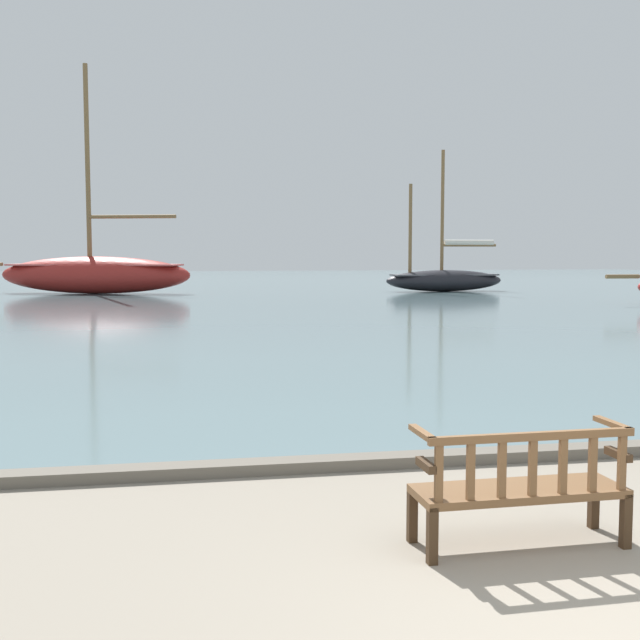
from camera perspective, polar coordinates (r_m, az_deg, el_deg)
name	(u,v)px	position (r m, az deg, el deg)	size (l,w,h in m)	color
harbor_water	(217,288)	(48.16, -7.32, 2.27)	(100.00, 80.00, 0.08)	slate
quay_edge_kerb	(430,459)	(8.60, 7.84, -9.73)	(40.00, 0.30, 0.12)	#675F54
park_bench	(521,486)	(6.33, 14.08, -11.36)	(1.61, 0.56, 0.92)	#3D2A19
sailboat_mid_port	(444,278)	(43.56, 8.84, 2.96)	(6.62, 2.15, 7.50)	black
sailboat_outer_port	(95,273)	(42.25, -15.72, 3.22)	(11.39, 5.38, 11.44)	maroon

